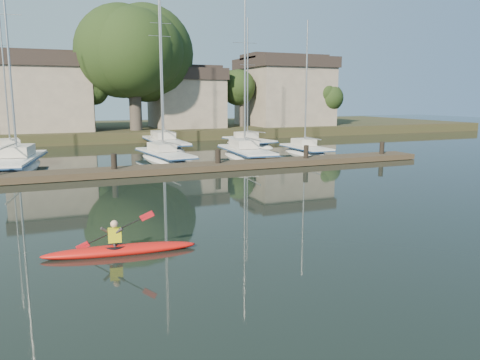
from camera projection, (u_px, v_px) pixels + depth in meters
name	position (u px, v px, depth m)	size (l,w,h in m)	color
ground	(283.00, 241.00, 13.89)	(160.00, 160.00, 0.00)	black
kayak	(120.00, 248.00, 12.76)	(4.17, 1.10, 1.32)	#B8110E
dock	(168.00, 169.00, 26.59)	(34.00, 2.00, 1.80)	#443827
sailboat_1	(17.00, 172.00, 28.15)	(3.87, 9.68, 15.40)	white
sailboat_2	(165.00, 163.00, 31.85)	(2.94, 8.66, 14.06)	white
sailboat_3	(246.00, 161.00, 33.05)	(2.84, 8.63, 13.70)	white
sailboat_4	(306.00, 156.00, 35.46)	(2.14, 6.50, 10.96)	white
sailboat_5	(11.00, 156.00, 35.21)	(2.93, 8.43, 13.66)	white
sailboat_6	(165.00, 150.00, 40.07)	(2.49, 11.07, 17.55)	white
sailboat_7	(249.00, 147.00, 41.88)	(3.22, 7.79, 12.19)	white
shore	(123.00, 107.00, 50.58)	(90.00, 25.25, 12.75)	#2C351A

